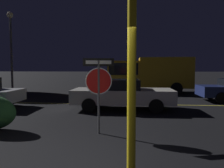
% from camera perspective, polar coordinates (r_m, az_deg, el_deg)
% --- Properties ---
extents(road_center_stripe, '(38.35, 0.12, 0.01)m').
position_cam_1_polar(road_center_stripe, '(11.31, -0.99, -5.25)').
color(road_center_stripe, gold).
rests_on(road_center_stripe, ground_plane).
extents(stop_sign, '(0.85, 0.23, 2.12)m').
position_cam_1_polar(stop_sign, '(6.07, -3.51, 0.83)').
color(stop_sign, '#4C4C51').
rests_on(stop_sign, ground_plane).
extents(yellow_pole_right, '(0.15, 0.15, 3.44)m').
position_cam_1_polar(yellow_pole_right, '(3.64, 5.17, 2.32)').
color(yellow_pole_right, yellow).
rests_on(yellow_pole_right, ground_plane).
extents(passing_car_2, '(4.57, 1.97, 1.35)m').
position_cam_1_polar(passing_car_2, '(9.83, 2.68, -2.62)').
color(passing_car_2, silver).
rests_on(passing_car_2, ground_plane).
extents(delivery_truck, '(6.23, 2.49, 2.65)m').
position_cam_1_polar(delivery_truck, '(17.02, 9.24, 2.87)').
color(delivery_truck, gold).
rests_on(delivery_truck, ground_plane).
extents(street_lamp, '(0.46, 0.46, 6.13)m').
position_cam_1_polar(street_lamp, '(18.67, -24.90, 10.54)').
color(street_lamp, '#4C4C51').
rests_on(street_lamp, ground_plane).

